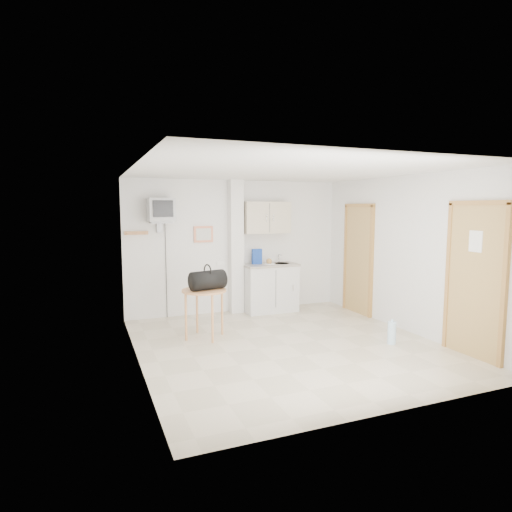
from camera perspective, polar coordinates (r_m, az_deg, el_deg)
name	(u,v)px	position (r m, az deg, el deg)	size (l,w,h in m)	color
ground	(288,345)	(6.38, 4.25, -11.71)	(4.50, 4.50, 0.00)	beige
room_envelope	(301,239)	(6.26, 5.98, 2.32)	(4.24, 4.54, 2.55)	white
kitchenette	(269,270)	(8.21, 1.74, -1.83)	(1.03, 0.58, 2.10)	silver
crt_television	(161,211)	(7.56, -12.56, 5.92)	(0.44, 0.45, 2.15)	slate
round_table	(204,296)	(6.58, -6.93, -5.26)	(0.68, 0.68, 0.75)	tan
duffel_bag	(208,280)	(6.51, -6.46, -3.19)	(0.58, 0.41, 0.39)	black
water_bottle	(392,333)	(6.65, 17.66, -9.72)	(0.12, 0.12, 0.37)	#B7DEF7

